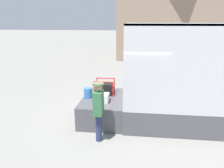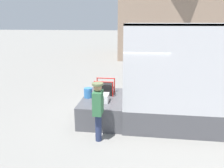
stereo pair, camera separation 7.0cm
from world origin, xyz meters
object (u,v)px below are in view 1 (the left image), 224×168
(microwave, at_px, (102,98))
(orange_bucket, at_px, (88,93))
(worker_person, at_px, (99,106))
(portable_generator, at_px, (105,89))

(microwave, distance_m, orange_bucket, 0.63)
(orange_bucket, xyz_separation_m, worker_person, (0.64, -1.48, 0.13))
(portable_generator, bearing_deg, microwave, -90.01)
(microwave, xyz_separation_m, orange_bucket, (-0.54, 0.34, 0.04))
(portable_generator, xyz_separation_m, worker_person, (0.11, -1.92, 0.09))
(portable_generator, bearing_deg, orange_bucket, -140.77)
(microwave, distance_m, worker_person, 1.16)
(worker_person, bearing_deg, microwave, 95.28)
(orange_bucket, bearing_deg, worker_person, -66.63)
(portable_generator, xyz_separation_m, orange_bucket, (-0.54, -0.44, -0.04))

